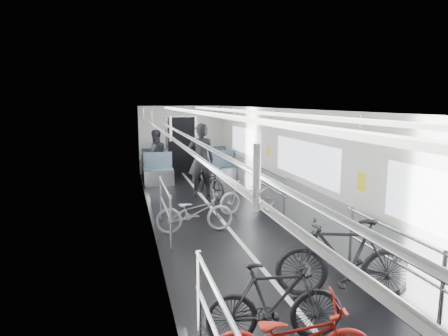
% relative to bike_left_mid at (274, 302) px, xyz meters
% --- Properties ---
extents(car_shell, '(3.02, 14.01, 2.41)m').
position_rel_bike_left_mid_xyz_m(car_shell, '(0.52, 5.34, 0.67)').
color(car_shell, black).
rests_on(car_shell, ground).
extents(bike_left_mid, '(1.55, 0.62, 0.91)m').
position_rel_bike_left_mid_xyz_m(bike_left_mid, '(0.00, 0.00, 0.00)').
color(bike_left_mid, black).
rests_on(bike_left_mid, floor).
extents(bike_left_far, '(1.54, 0.56, 0.81)m').
position_rel_bike_left_mid_xyz_m(bike_left_far, '(-0.19, 3.83, -0.05)').
color(bike_left_far, '#9C9DA1').
rests_on(bike_left_far, floor).
extents(bike_right_near, '(1.86, 1.05, 1.08)m').
position_rel_bike_left_mid_xyz_m(bike_right_near, '(1.24, 0.70, 0.08)').
color(bike_right_near, black).
rests_on(bike_right_near, floor).
extents(bike_right_mid, '(1.65, 0.93, 0.82)m').
position_rel_bike_left_mid_xyz_m(bike_right_mid, '(1.30, 4.96, -0.04)').
color(bike_right_mid, '#B1B0B5').
rests_on(bike_right_mid, floor).
extents(bike_aisle, '(1.03, 1.74, 0.87)m').
position_rel_bike_left_mid_xyz_m(bike_aisle, '(0.69, 6.69, -0.02)').
color(bike_aisle, black).
rests_on(bike_aisle, floor).
extents(person_standing, '(0.78, 0.56, 1.98)m').
position_rel_bike_left_mid_xyz_m(person_standing, '(0.52, 6.79, 0.54)').
color(person_standing, black).
rests_on(person_standing, floor).
extents(person_seated, '(0.92, 0.78, 1.66)m').
position_rel_bike_left_mid_xyz_m(person_seated, '(-0.52, 9.28, 0.38)').
color(person_seated, '#28262D').
rests_on(person_seated, floor).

